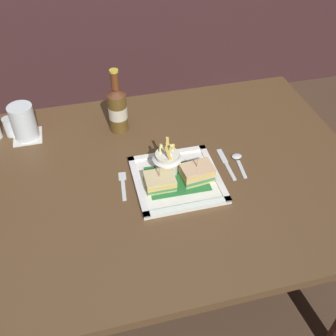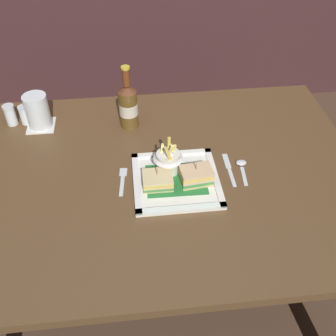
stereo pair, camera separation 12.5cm
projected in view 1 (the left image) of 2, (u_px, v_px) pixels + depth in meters
ground_plane at (162, 291)px, 1.78m from camera, size 6.00×6.00×0.00m
dining_table at (160, 194)px, 1.36m from camera, size 1.34×0.95×0.72m
square_plate at (177, 180)px, 1.26m from camera, size 0.27×0.27×0.02m
sandwich_half_left at (160, 181)px, 1.23m from camera, size 0.09×0.08×0.07m
sandwich_half_right at (197, 173)px, 1.24m from camera, size 0.10×0.08×0.08m
fries_cup at (167, 159)px, 1.26m from camera, size 0.09×0.09×0.12m
beer_bottle at (118, 109)px, 1.41m from camera, size 0.07×0.07×0.24m
drink_coaster at (28, 137)px, 1.43m from camera, size 0.10×0.10×0.00m
water_glass at (24, 124)px, 1.40m from camera, size 0.09×0.09×0.13m
fork at (123, 184)px, 1.26m from camera, size 0.03×0.13×0.00m
knife at (226, 163)px, 1.33m from camera, size 0.02×0.16×0.00m
spoon at (238, 159)px, 1.34m from camera, size 0.04×0.12×0.01m
pepper_shaker at (10, 128)px, 1.42m from camera, size 0.04×0.04×0.07m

